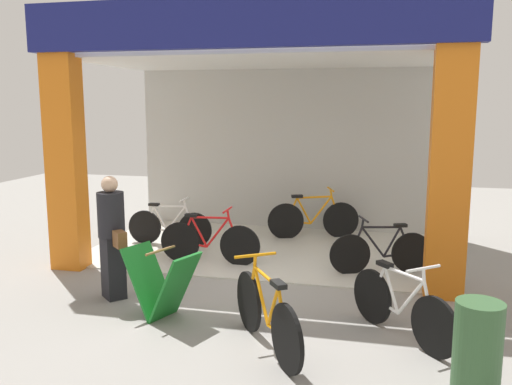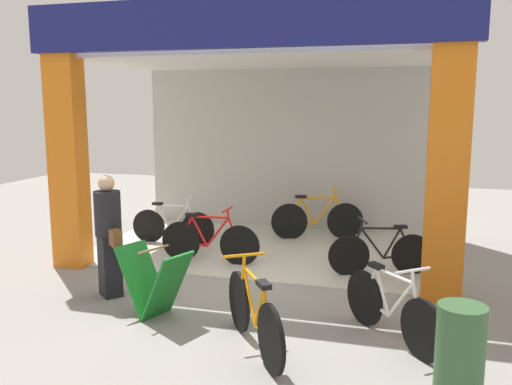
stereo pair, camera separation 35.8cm
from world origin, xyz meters
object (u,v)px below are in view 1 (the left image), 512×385
(bicycle_inside_1, at_px, (169,226))
(bicycle_inside_2, at_px, (381,251))
(bicycle_parked_0, at_px, (266,315))
(sandwich_board_sign, at_px, (162,284))
(bicycle_inside_3, at_px, (313,219))
(pedestrian_0, at_px, (112,236))
(trash_bin, at_px, (477,354))
(bicycle_inside_0, at_px, (209,242))
(bicycle_parked_1, at_px, (401,307))

(bicycle_inside_1, relative_size, bicycle_inside_2, 1.05)
(bicycle_parked_0, relative_size, sandwich_board_sign, 1.45)
(bicycle_inside_1, xyz_separation_m, bicycle_inside_2, (3.72, -0.80, 0.00))
(bicycle_inside_1, xyz_separation_m, sandwich_board_sign, (1.20, -3.14, 0.08))
(bicycle_inside_2, bearing_deg, bicycle_inside_3, 123.99)
(pedestrian_0, bearing_deg, trash_bin, -20.97)
(bicycle_inside_2, bearing_deg, bicycle_parked_0, -111.39)
(sandwich_board_sign, bearing_deg, bicycle_parked_0, -21.42)
(bicycle_parked_0, height_order, sandwich_board_sign, bicycle_parked_0)
(bicycle_inside_1, relative_size, sandwich_board_sign, 1.57)
(bicycle_inside_0, distance_m, bicycle_inside_2, 2.67)
(bicycle_inside_0, bearing_deg, bicycle_inside_1, 139.14)
(pedestrian_0, bearing_deg, bicycle_parked_1, -6.55)
(bicycle_inside_1, height_order, pedestrian_0, pedestrian_0)
(bicycle_inside_1, height_order, sandwich_board_sign, bicycle_inside_1)
(bicycle_inside_1, bearing_deg, bicycle_parked_0, -54.90)
(bicycle_inside_0, height_order, trash_bin, trash_bin)
(pedestrian_0, bearing_deg, bicycle_inside_0, 67.11)
(bicycle_parked_0, bearing_deg, trash_bin, -16.92)
(bicycle_inside_0, bearing_deg, bicycle_parked_1, -36.79)
(bicycle_inside_0, relative_size, trash_bin, 1.81)
(bicycle_parked_0, bearing_deg, bicycle_parked_1, 24.12)
(bicycle_inside_2, bearing_deg, trash_bin, -76.76)
(bicycle_inside_2, distance_m, trash_bin, 3.57)
(bicycle_inside_1, relative_size, bicycle_parked_0, 1.08)
(bicycle_inside_3, bearing_deg, bicycle_inside_0, -124.88)
(bicycle_inside_1, bearing_deg, trash_bin, -43.31)
(bicycle_inside_0, height_order, bicycle_inside_3, bicycle_inside_3)
(bicycle_inside_3, relative_size, bicycle_parked_0, 1.14)
(bicycle_inside_3, relative_size, bicycle_parked_1, 1.31)
(bicycle_parked_1, height_order, sandwich_board_sign, bicycle_parked_1)
(bicycle_inside_0, bearing_deg, bicycle_parked_0, -61.03)
(bicycle_inside_1, xyz_separation_m, bicycle_parked_1, (3.95, -3.08, 0.01))
(bicycle_inside_2, height_order, bicycle_parked_1, bicycle_parked_1)
(sandwich_board_sign, bearing_deg, bicycle_inside_3, 73.50)
(sandwich_board_sign, height_order, trash_bin, trash_bin)
(trash_bin, bearing_deg, bicycle_inside_3, 111.29)
(bicycle_parked_1, bearing_deg, sandwich_board_sign, -178.72)
(bicycle_inside_3, bearing_deg, trash_bin, -68.71)
(bicycle_parked_1, relative_size, trash_bin, 1.39)
(trash_bin, bearing_deg, bicycle_inside_1, 136.69)
(bicycle_inside_1, bearing_deg, bicycle_inside_3, 23.91)
(sandwich_board_sign, height_order, pedestrian_0, pedestrian_0)
(bicycle_inside_2, height_order, bicycle_inside_3, bicycle_inside_3)
(bicycle_inside_2, distance_m, bicycle_parked_1, 2.29)
(bicycle_inside_1, distance_m, bicycle_inside_2, 3.81)
(bicycle_inside_0, bearing_deg, bicycle_inside_2, 2.38)
(bicycle_inside_0, relative_size, pedestrian_0, 1.02)
(bicycle_inside_2, xyz_separation_m, pedestrian_0, (-3.40, -1.86, 0.49))
(bicycle_inside_1, xyz_separation_m, trash_bin, (4.54, -4.28, 0.11))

